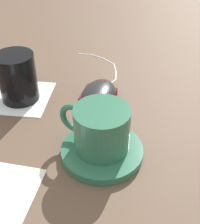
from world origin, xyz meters
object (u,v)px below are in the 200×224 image
(computer_mouse, at_px, (98,95))
(drinking_glass, at_px, (17,77))
(saucer, at_px, (102,151))
(coffee_cup, at_px, (100,128))

(computer_mouse, xyz_separation_m, drinking_glass, (0.05, 0.15, 0.03))
(drinking_glass, bearing_deg, saucer, -147.48)
(saucer, relative_size, drinking_glass, 1.39)
(saucer, distance_m, computer_mouse, 0.15)
(coffee_cup, distance_m, drinking_glass, 0.22)
(saucer, xyz_separation_m, drinking_glass, (0.19, 0.12, 0.04))
(coffee_cup, xyz_separation_m, computer_mouse, (0.14, -0.03, -0.03))
(computer_mouse, bearing_deg, saucer, 169.13)
(coffee_cup, height_order, computer_mouse, coffee_cup)
(saucer, bearing_deg, drinking_glass, 32.52)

